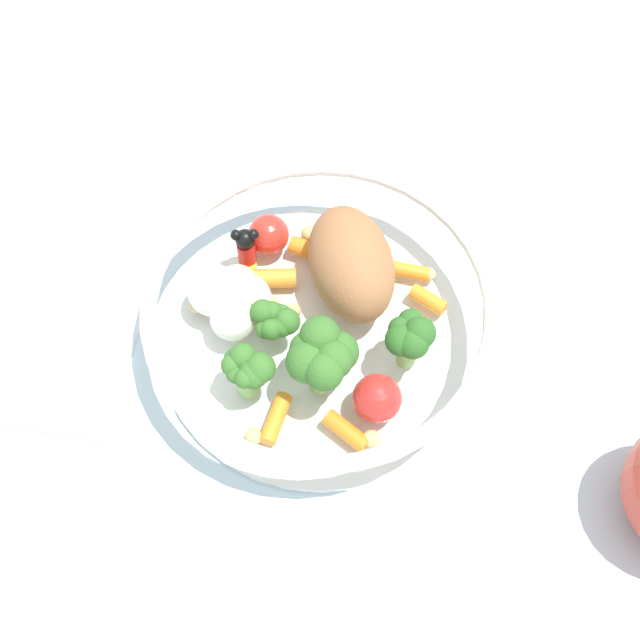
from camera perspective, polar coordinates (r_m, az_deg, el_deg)
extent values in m
plane|color=silver|center=(0.53, -0.75, -1.37)|extent=(2.40, 2.40, 0.00)
cylinder|color=white|center=(0.53, 0.00, -1.29)|extent=(0.20, 0.20, 0.01)
torus|color=white|center=(0.49, 0.00, 1.11)|extent=(0.21, 0.21, 0.01)
ellipsoid|color=#9E663D|center=(0.52, 2.14, 3.88)|extent=(0.09, 0.07, 0.05)
cylinder|color=#7FAD5B|center=(0.51, 6.01, -2.12)|extent=(0.01, 0.01, 0.02)
sphere|color=#2D6023|center=(0.48, 6.39, -1.55)|extent=(0.02, 0.02, 0.02)
sphere|color=#2D6023|center=(0.48, 6.83, -0.88)|extent=(0.02, 0.02, 0.02)
sphere|color=#2D6023|center=(0.49, 6.97, -0.70)|extent=(0.01, 0.01, 0.01)
sphere|color=#2D6023|center=(0.49, 6.21, -0.09)|extent=(0.02, 0.02, 0.02)
sphere|color=#2D6023|center=(0.49, 5.55, -0.62)|extent=(0.02, 0.02, 0.02)
sphere|color=#2D6023|center=(0.48, 5.60, -1.36)|extent=(0.02, 0.02, 0.02)
cylinder|color=#7FAD5B|center=(0.50, -5.00, -4.25)|extent=(0.01, 0.01, 0.02)
sphere|color=#386B28|center=(0.48, -5.18, -3.99)|extent=(0.01, 0.01, 0.01)
sphere|color=#386B28|center=(0.48, -4.59, -3.65)|extent=(0.02, 0.02, 0.02)
sphere|color=#386B28|center=(0.48, -4.14, -3.29)|extent=(0.02, 0.02, 0.02)
sphere|color=#386B28|center=(0.48, -4.67, -2.90)|extent=(0.01, 0.01, 0.01)
sphere|color=#386B28|center=(0.48, -5.31, -2.52)|extent=(0.02, 0.02, 0.02)
sphere|color=#386B28|center=(0.49, -5.68, -2.80)|extent=(0.02, 0.02, 0.02)
sphere|color=#386B28|center=(0.48, -6.07, -3.08)|extent=(0.01, 0.01, 0.01)
sphere|color=#386B28|center=(0.48, -5.74, -3.64)|extent=(0.01, 0.01, 0.01)
cylinder|color=#7FAD5B|center=(0.51, -3.11, -0.95)|extent=(0.01, 0.01, 0.02)
sphere|color=#386B28|center=(0.50, -3.37, -0.65)|extent=(0.01, 0.01, 0.01)
sphere|color=#386B28|center=(0.50, -2.65, -0.41)|extent=(0.01, 0.01, 0.01)
sphere|color=#386B28|center=(0.50, -2.28, -0.11)|extent=(0.02, 0.02, 0.02)
sphere|color=#386B28|center=(0.50, -2.71, 0.38)|extent=(0.01, 0.01, 0.01)
sphere|color=#386B28|center=(0.50, -3.30, 0.66)|extent=(0.01, 0.01, 0.01)
sphere|color=#386B28|center=(0.50, -3.91, 0.37)|extent=(0.01, 0.01, 0.01)
sphere|color=#386B28|center=(0.50, -3.97, 0.08)|extent=(0.02, 0.02, 0.02)
sphere|color=#386B28|center=(0.50, -3.79, -0.67)|extent=(0.01, 0.01, 0.01)
cylinder|color=#7FAD5B|center=(0.49, 0.02, -3.77)|extent=(0.01, 0.01, 0.03)
sphere|color=#386B28|center=(0.46, 0.29, -3.52)|extent=(0.02, 0.02, 0.02)
sphere|color=#386B28|center=(0.47, 0.91, -2.73)|extent=(0.02, 0.02, 0.02)
sphere|color=#386B28|center=(0.48, 1.25, -2.19)|extent=(0.02, 0.02, 0.02)
sphere|color=#386B28|center=(0.47, 0.00, -1.12)|extent=(0.02, 0.02, 0.02)
sphere|color=#386B28|center=(0.47, -0.72, -2.03)|extent=(0.02, 0.02, 0.02)
sphere|color=#386B28|center=(0.47, -0.56, -2.88)|extent=(0.03, 0.03, 0.03)
sphere|color=white|center=(0.51, -6.00, 0.15)|extent=(0.03, 0.03, 0.03)
sphere|color=white|center=(0.51, -5.79, 1.50)|extent=(0.03, 0.03, 0.03)
sphere|color=white|center=(0.52, -5.08, 1.43)|extent=(0.03, 0.03, 0.03)
sphere|color=white|center=(0.52, -5.64, 2.41)|extent=(0.03, 0.03, 0.03)
sphere|color=white|center=(0.52, -6.34, 1.90)|extent=(0.02, 0.02, 0.02)
sphere|color=white|center=(0.52, -7.28, 2.01)|extent=(0.03, 0.03, 0.03)
sphere|color=white|center=(0.51, -6.55, 1.37)|extent=(0.03, 0.03, 0.03)
cube|color=yellow|center=(0.55, -4.95, 4.09)|extent=(0.02, 0.01, 0.00)
cylinder|color=red|center=(0.54, -5.03, 4.70)|extent=(0.01, 0.01, 0.02)
sphere|color=black|center=(0.53, -5.14, 5.55)|extent=(0.01, 0.01, 0.01)
sphere|color=black|center=(0.53, -4.58, 5.86)|extent=(0.01, 0.01, 0.01)
sphere|color=black|center=(0.53, -5.78, 5.80)|extent=(0.01, 0.01, 0.01)
cylinder|color=orange|center=(0.54, 6.12, 3.35)|extent=(0.02, 0.03, 0.01)
cylinder|color=orange|center=(0.53, 7.42, 1.38)|extent=(0.02, 0.03, 0.01)
cylinder|color=orange|center=(0.49, -3.04, -6.75)|extent=(0.03, 0.02, 0.01)
cylinder|color=orange|center=(0.55, -1.13, 4.81)|extent=(0.02, 0.03, 0.01)
cylinder|color=orange|center=(0.54, -3.52, 2.86)|extent=(0.01, 0.04, 0.01)
cylinder|color=orange|center=(0.49, 1.83, -7.62)|extent=(0.03, 0.03, 0.01)
sphere|color=red|center=(0.49, 3.92, -5.38)|extent=(0.03, 0.03, 0.03)
sphere|color=red|center=(0.55, -3.53, 5.86)|extent=(0.03, 0.03, 0.03)
sphere|color=#D1B775|center=(0.54, -7.56, 2.81)|extent=(0.01, 0.01, 0.01)
sphere|color=#D1B775|center=(0.55, 4.33, 4.82)|extent=(0.01, 0.01, 0.01)
sphere|color=tan|center=(0.53, -1.84, 0.62)|extent=(0.01, 0.01, 0.01)
sphere|color=tan|center=(0.49, -4.57, -7.93)|extent=(0.01, 0.01, 0.01)
sphere|color=#D1B775|center=(0.54, 7.45, 3.13)|extent=(0.01, 0.01, 0.01)
sphere|color=tan|center=(0.56, -1.21, 5.94)|extent=(0.01, 0.01, 0.01)
sphere|color=#D1B775|center=(0.53, -8.48, 1.00)|extent=(0.01, 0.01, 0.01)
sphere|color=tan|center=(0.49, 3.53, -8.14)|extent=(0.01, 0.01, 0.01)
sphere|color=tan|center=(0.53, -3.29, 1.01)|extent=(0.01, 0.01, 0.01)
cube|color=white|center=(0.57, -19.73, -0.34)|extent=(0.16, 0.17, 0.01)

